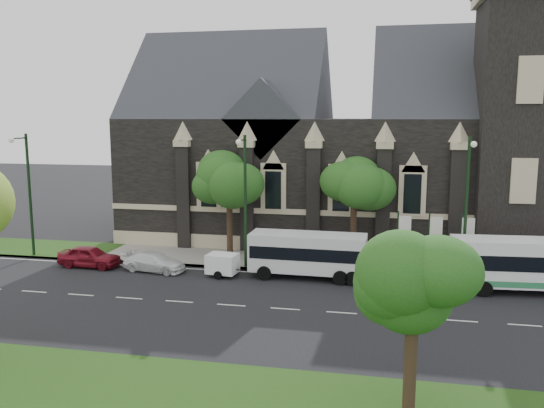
% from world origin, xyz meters
% --- Properties ---
extents(ground, '(160.00, 160.00, 0.00)m').
position_xyz_m(ground, '(0.00, 0.00, 0.00)').
color(ground, black).
rests_on(ground, ground).
extents(sidewalk, '(80.00, 5.00, 0.15)m').
position_xyz_m(sidewalk, '(0.00, 9.50, 0.07)').
color(sidewalk, gray).
rests_on(sidewalk, ground).
extents(museum, '(40.00, 17.70, 29.90)m').
position_xyz_m(museum, '(5.12, 18.78, 8.17)').
color(museum, black).
rests_on(museum, ground).
extents(tree_park_east, '(3.40, 3.40, 6.28)m').
position_xyz_m(tree_park_east, '(6.18, -9.32, 4.62)').
color(tree_park_east, black).
rests_on(tree_park_east, ground).
extents(tree_walk_right, '(4.08, 4.08, 7.80)m').
position_xyz_m(tree_walk_right, '(3.21, 10.71, 5.82)').
color(tree_walk_right, black).
rests_on(tree_walk_right, ground).
extents(tree_walk_left, '(3.91, 3.91, 7.64)m').
position_xyz_m(tree_walk_left, '(-5.80, 10.70, 5.73)').
color(tree_walk_left, black).
rests_on(tree_walk_left, ground).
extents(street_lamp_near, '(0.36, 1.88, 9.00)m').
position_xyz_m(street_lamp_near, '(10.00, 7.09, 5.11)').
color(street_lamp_near, black).
rests_on(street_lamp_near, ground).
extents(street_lamp_mid, '(0.36, 1.88, 9.00)m').
position_xyz_m(street_lamp_mid, '(-4.00, 7.09, 5.11)').
color(street_lamp_mid, black).
rests_on(street_lamp_mid, ground).
extents(street_lamp_far, '(0.36, 1.88, 9.00)m').
position_xyz_m(street_lamp_far, '(-20.00, 7.09, 5.11)').
color(street_lamp_far, black).
rests_on(street_lamp_far, ground).
extents(banner_flag_left, '(0.90, 0.10, 4.00)m').
position_xyz_m(banner_flag_left, '(6.29, 9.00, 2.38)').
color(banner_flag_left, black).
rests_on(banner_flag_left, ground).
extents(banner_flag_center, '(0.90, 0.10, 4.00)m').
position_xyz_m(banner_flag_center, '(8.29, 9.00, 2.38)').
color(banner_flag_center, black).
rests_on(banner_flag_center, ground).
extents(banner_flag_right, '(0.90, 0.10, 4.00)m').
position_xyz_m(banner_flag_right, '(10.29, 9.00, 2.38)').
color(banner_flag_right, black).
rests_on(banner_flag_right, ground).
extents(shuttle_bus, '(7.41, 2.74, 2.84)m').
position_xyz_m(shuttle_bus, '(0.40, 6.07, 1.64)').
color(shuttle_bus, silver).
rests_on(shuttle_bus, ground).
extents(box_trailer, '(2.81, 1.66, 1.46)m').
position_xyz_m(box_trailer, '(-5.03, 5.25, 0.83)').
color(box_trailer, white).
rests_on(box_trailer, ground).
extents(sedan, '(4.16, 1.83, 1.33)m').
position_xyz_m(sedan, '(6.57, 5.59, 0.66)').
color(sedan, '#7B8EB3').
rests_on(sedan, ground).
extents(car_far_red, '(4.33, 1.87, 1.46)m').
position_xyz_m(car_far_red, '(-14.60, 5.66, 0.73)').
color(car_far_red, maroon).
rests_on(car_far_red, ground).
extents(car_far_white, '(4.48, 2.31, 1.24)m').
position_xyz_m(car_far_white, '(-9.82, 5.56, 0.62)').
color(car_far_white, white).
rests_on(car_far_white, ground).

